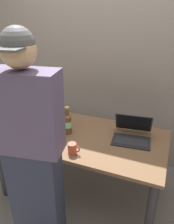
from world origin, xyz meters
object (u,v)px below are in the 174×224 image
beer_bottle_amber (68,123)px  person_figure (32,152)px  beer_bottle_green (62,118)px  laptop (132,133)px  beer_bottle_dark (59,122)px  coffee_mug (73,148)px  beer_bottle_brown (55,114)px

beer_bottle_amber → person_figure: bearing=-88.2°
beer_bottle_amber → beer_bottle_green: bearing=144.1°
beer_bottle_amber → beer_bottle_green: beer_bottle_green is taller
laptop → beer_bottle_green: size_ratio=1.30×
laptop → person_figure: (-0.57, -0.73, 0.12)m
beer_bottle_dark → coffee_mug: size_ratio=2.98×
beer_bottle_amber → beer_bottle_dark: (-0.07, -0.04, 0.02)m
beer_bottle_amber → beer_bottle_brown: 0.21m
beer_bottle_dark → beer_bottle_brown: bearing=129.7°
beer_bottle_dark → beer_bottle_green: bearing=103.9°
beer_bottle_amber → beer_bottle_green: (-0.10, 0.07, -0.00)m
laptop → beer_bottle_green: bearing=-174.3°
beer_bottle_brown → beer_bottle_green: bearing=-18.0°
person_figure → coffee_mug: size_ratio=15.98×
laptop → beer_bottle_dark: beer_bottle_dark is taller
beer_bottle_amber → beer_bottle_brown: size_ratio=0.86×
laptop → beer_bottle_amber: size_ratio=1.35×
laptop → beer_bottle_amber: (-0.59, -0.14, 0.06)m
beer_bottle_green → beer_bottle_brown: size_ratio=0.89×
laptop → coffee_mug: size_ratio=3.48×
beer_bottle_brown → beer_bottle_dark: bearing=-50.3°
beer_bottle_amber → person_figure: 0.59m
person_figure → coffee_mug: (0.17, 0.31, -0.12)m
laptop → coffee_mug: 0.58m
beer_bottle_brown → person_figure: bearing=-73.4°
beer_bottle_green → beer_bottle_dark: beer_bottle_dark is taller
beer_bottle_green → coffee_mug: 0.45m
beer_bottle_amber → person_figure: size_ratio=0.16×
beer_bottle_amber → coffee_mug: beer_bottle_amber is taller
beer_bottle_green → person_figure: person_figure is taller
laptop → beer_bottle_amber: bearing=-166.7°
beer_bottle_brown → beer_bottle_amber: bearing=-28.1°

